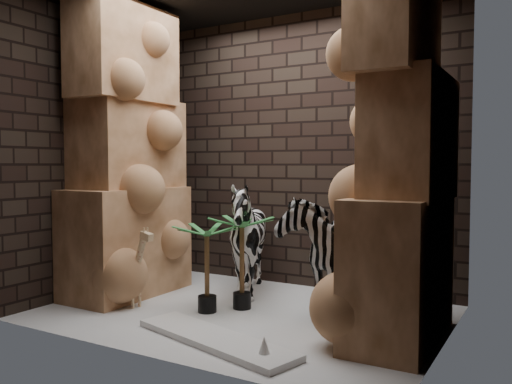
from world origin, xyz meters
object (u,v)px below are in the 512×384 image
Objects in this scene: zebra_left at (247,245)px; giraffe_toy at (129,265)px; palm_front at (242,262)px; palm_back at (207,268)px; surfboard at (215,339)px; zebra_right at (324,241)px.

giraffe_toy is (-0.79, -0.86, -0.14)m from zebra_left.
palm_front is (0.19, -0.40, -0.09)m from zebra_left.
giraffe_toy is 1.08m from palm_front.
surfboard is at bearing -50.62° from palm_back.
palm_back is (0.76, 0.20, 0.01)m from giraffe_toy.
zebra_right is 1.41m from surfboard.
palm_front is at bearing 123.94° from surfboard.
zebra_right reaches higher than palm_back.
surfboard is (0.52, -0.63, -0.38)m from palm_back.
palm_front reaches higher than giraffe_toy.
palm_back is at bearing 144.33° from surfboard.
zebra_left reaches higher than palm_back.
zebra_left is at bearing 125.76° from surfboard.
palm_front is at bearing 34.74° from giraffe_toy.
zebra_left is (-0.87, 0.09, -0.11)m from zebra_right.
palm_front is 0.34m from palm_back.
palm_front is at bearing -166.56° from zebra_right.
surfboard is (1.29, -0.44, -0.37)m from giraffe_toy.
zebra_right is 1.85m from giraffe_toy.
zebra_right reaches higher than surfboard.
palm_front is (-0.69, -0.31, -0.20)m from zebra_right.
palm_front reaches higher than surfboard.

